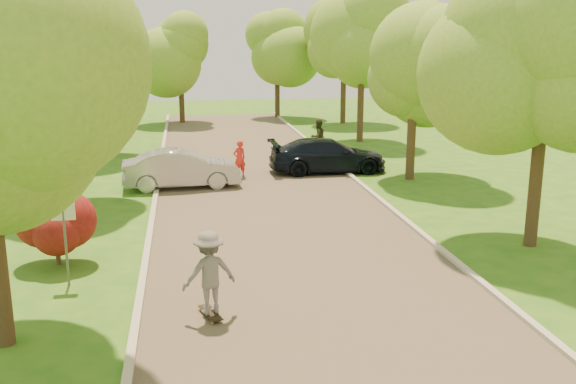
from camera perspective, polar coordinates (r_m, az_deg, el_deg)
ground at (r=12.98m, az=4.82°, el=-13.16°), size 100.00×100.00×0.00m
road at (r=20.30m, az=-0.64°, el=-3.07°), size 8.00×60.00×0.01m
curb_left at (r=20.10m, az=-12.15°, el=-3.39°), size 0.18×60.00×0.12m
curb_right at (r=21.24m, az=10.23°, el=-2.38°), size 0.18×60.00×0.12m
street_sign at (r=16.07m, az=-19.30°, el=-2.59°), size 0.55×0.06×2.17m
red_shrub at (r=17.71m, az=-19.97°, el=-2.74°), size 1.70×1.70×1.95m
tree_l_midb at (r=23.58m, az=-19.08°, el=9.85°), size 4.30×4.20×6.62m
tree_l_far at (r=33.40m, az=-15.63°, el=12.51°), size 4.92×4.80×7.79m
tree_r_mida at (r=19.02m, az=22.70°, el=11.70°), size 5.13×5.00×7.95m
tree_r_midb at (r=26.97m, az=11.60°, el=11.33°), size 4.51×4.40×7.01m
tree_r_far at (r=36.65m, az=6.98°, el=13.53°), size 5.33×5.20×8.34m
tree_bg_a at (r=41.64m, az=-17.79°, el=12.29°), size 5.12×5.00×7.72m
tree_bg_b at (r=44.63m, az=5.31°, el=13.20°), size 5.12×5.00×7.95m
tree_bg_c at (r=45.23m, az=-9.34°, el=12.43°), size 4.92×4.80×7.33m
tree_bg_d at (r=47.76m, az=-0.70°, el=13.01°), size 5.12×5.00×7.72m
silver_sedan at (r=25.70m, az=-9.44°, el=2.04°), size 4.69×1.90×1.51m
dark_sedan at (r=28.36m, az=3.54°, el=3.27°), size 5.16×2.10×1.50m
longboard at (r=14.03m, az=-6.91°, el=-10.62°), size 0.52×0.96×0.11m
skateboarder at (r=13.68m, az=-7.02°, el=-7.11°), size 1.31×0.98×1.80m
person_striped at (r=27.33m, az=-4.34°, el=2.96°), size 0.68×0.58×1.59m
person_olive at (r=32.71m, az=2.68°, el=4.92°), size 1.06×0.97×1.77m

